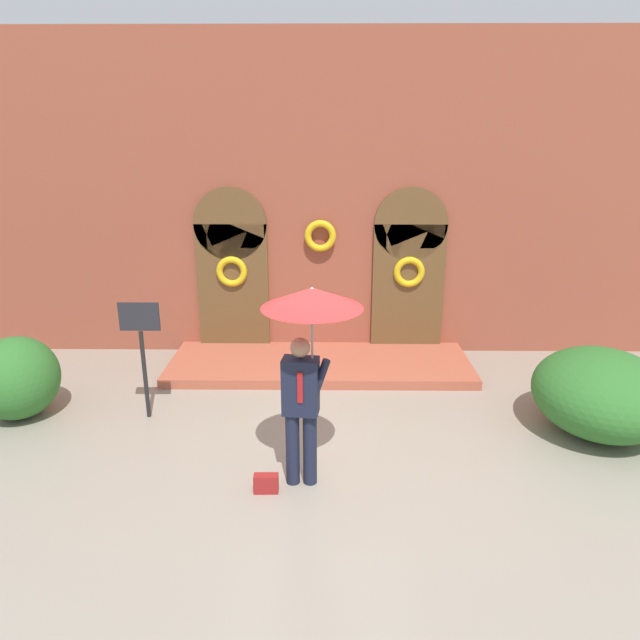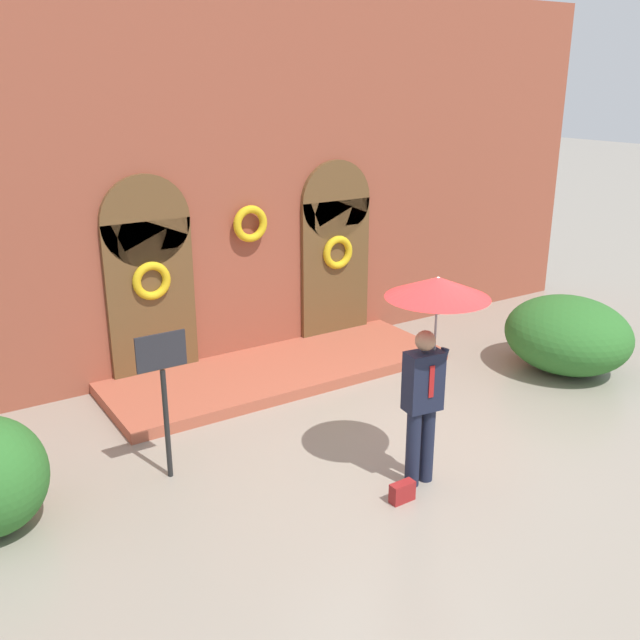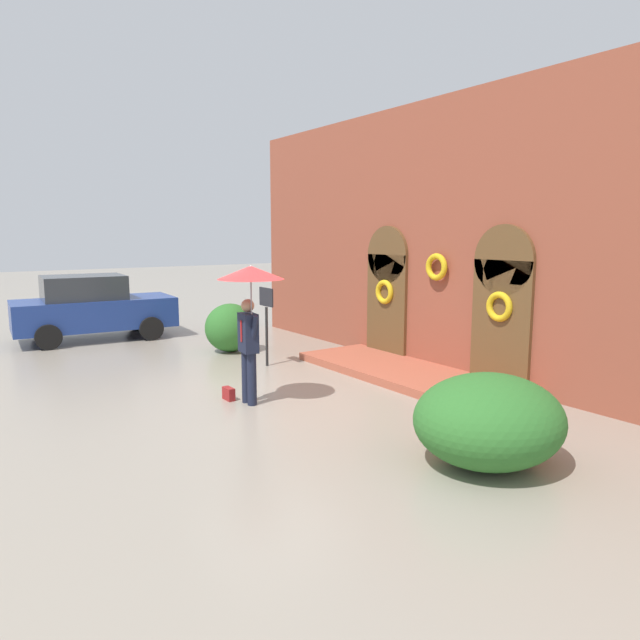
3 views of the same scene
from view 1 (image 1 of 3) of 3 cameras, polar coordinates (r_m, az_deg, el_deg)
The scene contains 7 objects.
ground_plane at distance 7.30m, azimuth -0.31°, elevation -14.15°, with size 80.00×80.00×0.00m, color gray.
building_facade at distance 10.41m, azimuth 0.05°, elevation 11.28°, with size 14.00×2.30×5.60m.
person_with_umbrella at distance 6.12m, azimuth -1.10°, elevation -0.82°, with size 1.10×1.10×2.36m.
handbag at distance 6.77m, azimuth -5.42°, elevation -15.96°, with size 0.28×0.12×0.22m, color maroon.
sign_post at distance 8.30m, azimuth -17.42°, elevation -2.03°, with size 0.56×0.06×1.72m.
shrub_left at distance 9.24m, azimuth -28.06°, elevation -5.13°, with size 1.15×1.24×1.19m, color #2D6B28.
shrub_right at distance 8.64m, azimuth 26.31°, elevation -6.54°, with size 1.78×1.96×1.15m, color #2D6B28.
Camera 1 is at (0.11, -6.19, 3.87)m, focal length 32.00 mm.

